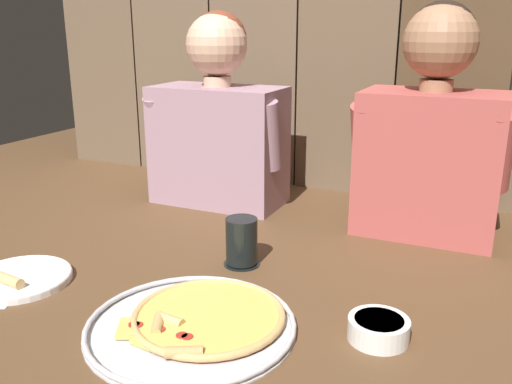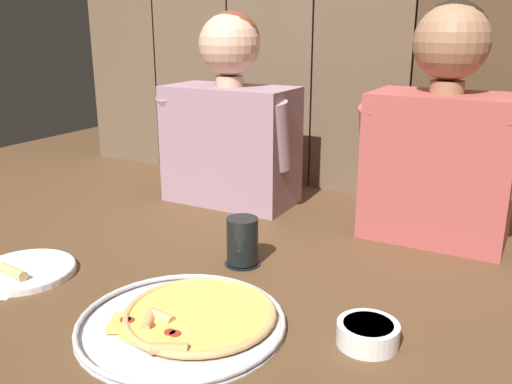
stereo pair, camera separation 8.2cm
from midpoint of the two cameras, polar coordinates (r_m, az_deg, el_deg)
name	(u,v)px [view 1 (the left image)]	position (r m, az deg, el deg)	size (l,w,h in m)	color
ground_plane	(236,287)	(1.16, -4.15, -9.91)	(3.20, 3.20, 0.00)	brown
pizza_tray	(198,322)	(1.02, -8.45, -13.25)	(0.38, 0.38, 0.03)	silver
dinner_plate	(20,278)	(1.29, -25.12, -8.17)	(0.21, 0.21, 0.03)	white
drinking_glass	(242,242)	(1.24, -3.41, -5.27)	(0.08, 0.08, 0.11)	black
dipping_bowl	(379,328)	(0.99, 10.29, -13.82)	(0.11, 0.11, 0.04)	white
diner_left	(218,120)	(1.63, -5.43, 7.46)	(0.42, 0.20, 0.56)	gray
diner_right	(432,133)	(1.43, 16.29, 5.92)	(0.38, 0.22, 0.58)	#AD4C47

